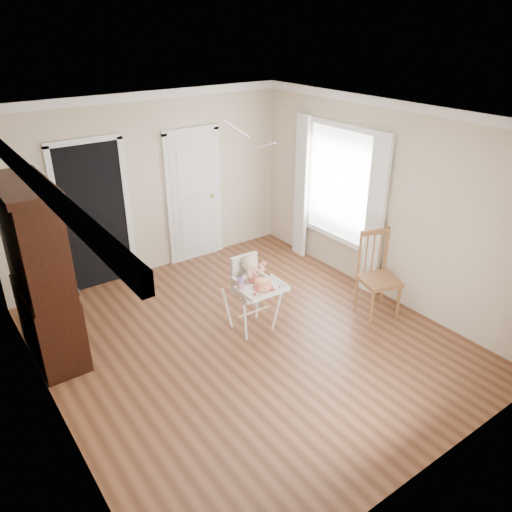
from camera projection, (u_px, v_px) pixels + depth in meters
floor at (248, 341)px, 6.17m from camera, size 5.00×5.00×0.00m
ceiling at (246, 118)px, 4.99m from camera, size 5.00×5.00×0.00m
wall_back at (151, 186)px, 7.40m from camera, size 4.50×0.00×4.50m
wall_left at (38, 302)px, 4.39m from camera, size 0.00×5.00×5.00m
wall_right at (383, 202)px, 6.76m from camera, size 0.00×5.00×5.00m
crown_molding at (246, 124)px, 5.02m from camera, size 4.50×5.00×0.12m
doorway at (94, 214)px, 7.02m from camera, size 1.06×0.05×2.22m
closet_door at (194, 198)px, 7.90m from camera, size 0.96×0.09×2.13m
window_right at (337, 192)px, 7.34m from camera, size 0.13×1.84×2.30m
high_chair at (252, 286)px, 6.15m from camera, size 0.59×0.72×1.00m
baby at (251, 275)px, 6.10m from camera, size 0.29×0.23×0.46m
cake at (263, 284)px, 5.91m from camera, size 0.25×0.25×0.12m
sippy_cup at (241, 284)px, 5.87m from camera, size 0.08×0.08×0.19m
china_cabinet at (41, 275)px, 5.49m from camera, size 0.56×1.25×2.11m
dining_chair at (378, 277)px, 6.54m from camera, size 0.58×0.58×1.14m
streamer at (236, 129)px, 5.92m from camera, size 0.08×0.49×0.15m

